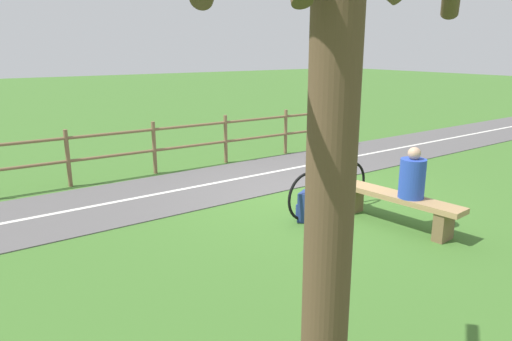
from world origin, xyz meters
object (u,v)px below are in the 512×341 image
at_px(bench, 396,203).
at_px(bicycle, 329,189).
at_px(backpack, 306,207).
at_px(person_seated, 412,177).
at_px(tree_mid_field, 326,194).

distance_m(bench, bicycle, 1.07).
distance_m(bench, backpack, 1.34).
xyz_separation_m(person_seated, bicycle, (1.20, 0.48, -0.40)).
relative_size(person_seated, bicycle, 0.41).
bearing_deg(bench, bicycle, 17.82).
relative_size(bicycle, backpack, 3.96).
bearing_deg(bench, person_seated, -180.00).
height_order(bench, tree_mid_field, tree_mid_field).
bearing_deg(bicycle, bench, 109.32).
relative_size(bench, person_seated, 2.78).
xyz_separation_m(bench, tree_mid_field, (-2.47, 3.70, 1.43)).
distance_m(bicycle, backpack, 0.57).
bearing_deg(bicycle, backpack, 2.21).
height_order(bicycle, tree_mid_field, tree_mid_field).
relative_size(bench, bicycle, 1.15).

